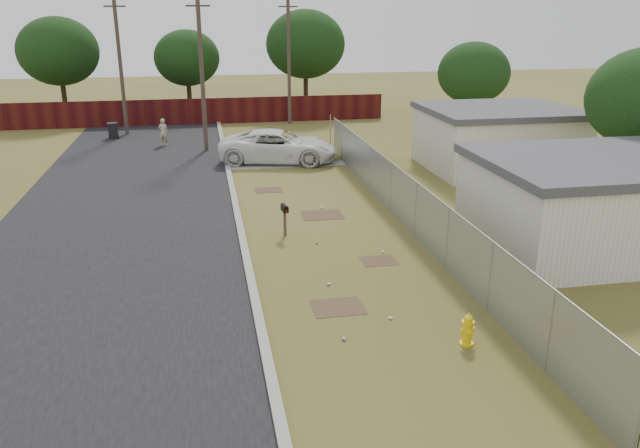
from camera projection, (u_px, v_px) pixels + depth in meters
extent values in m
plane|color=olive|center=(330.00, 242.00, 21.82)|extent=(120.00, 120.00, 0.00)
cube|color=black|center=(130.00, 191.00, 27.93)|extent=(9.00, 60.00, 0.02)
cube|color=#A4A099|center=(231.00, 185.00, 28.71)|extent=(0.25, 60.00, 0.12)
cube|color=#A4A099|center=(286.00, 165.00, 32.50)|extent=(6.20, 1.00, 0.03)
cylinder|color=gray|center=(550.00, 332.00, 13.68)|extent=(0.06, 0.06, 2.00)
cylinder|color=gray|center=(490.00, 278.00, 16.47)|extent=(0.06, 0.06, 2.00)
cylinder|color=gray|center=(448.00, 239.00, 19.25)|extent=(0.06, 0.06, 2.00)
cylinder|color=gray|center=(416.00, 210.00, 22.04)|extent=(0.06, 0.06, 2.00)
cylinder|color=gray|center=(391.00, 187.00, 24.83)|extent=(0.06, 0.06, 2.00)
cylinder|color=gray|center=(371.00, 169.00, 27.61)|extent=(0.06, 0.06, 2.00)
cylinder|color=gray|center=(355.00, 155.00, 30.40)|extent=(0.06, 0.06, 2.00)
cylinder|color=gray|center=(342.00, 143.00, 33.19)|extent=(0.06, 0.06, 2.00)
cylinder|color=gray|center=(330.00, 132.00, 35.98)|extent=(0.06, 0.06, 2.00)
cylinder|color=gray|center=(408.00, 175.00, 22.64)|extent=(0.04, 26.00, 0.04)
cube|color=gray|center=(407.00, 202.00, 22.97)|extent=(0.01, 26.00, 2.00)
cube|color=black|center=(408.00, 220.00, 23.21)|extent=(0.03, 26.00, 0.60)
cube|color=#45120E|center=(175.00, 112.00, 43.70)|extent=(30.00, 0.12, 1.80)
cylinder|color=#493A30|center=(202.00, 71.00, 34.51)|extent=(0.24, 0.24, 9.00)
cube|color=#493A30|center=(198.00, 6.00, 33.41)|extent=(1.30, 0.10, 0.10)
cylinder|color=#493A30|center=(120.00, 63.00, 39.21)|extent=(0.24, 0.24, 9.00)
cube|color=#493A30|center=(114.00, 6.00, 38.10)|extent=(1.30, 0.10, 0.10)
cylinder|color=#493A30|center=(289.00, 59.00, 43.00)|extent=(0.24, 0.24, 9.00)
cube|color=#493A30|center=(288.00, 7.00, 41.89)|extent=(1.30, 0.10, 0.10)
cube|color=white|center=(602.00, 206.00, 21.09)|extent=(8.00, 6.00, 2.80)
cube|color=#46464A|center=(609.00, 162.00, 20.59)|extent=(8.32, 6.24, 0.30)
cube|color=white|center=(497.00, 141.00, 31.57)|extent=(7.00, 6.00, 2.80)
cube|color=#46464A|center=(500.00, 110.00, 31.07)|extent=(7.28, 6.24, 0.30)
cylinder|color=#372819|center=(64.00, 97.00, 45.76)|extent=(0.36, 0.36, 3.30)
ellipsoid|color=black|center=(58.00, 51.00, 44.71)|extent=(5.70, 5.70, 4.84)
cylinder|color=#372819|center=(189.00, 95.00, 48.34)|extent=(0.36, 0.36, 2.86)
ellipsoid|color=black|center=(187.00, 58.00, 47.43)|extent=(4.94, 4.94, 4.20)
cylinder|color=#372819|center=(306.00, 90.00, 48.89)|extent=(0.36, 0.36, 3.52)
ellipsoid|color=black|center=(305.00, 44.00, 47.77)|extent=(6.08, 6.08, 5.17)
cylinder|color=#372819|center=(470.00, 114.00, 40.40)|extent=(0.36, 0.36, 2.64)
ellipsoid|color=black|center=(474.00, 73.00, 39.56)|extent=(4.56, 4.56, 3.88)
cylinder|color=#372819|center=(637.00, 165.00, 26.61)|extent=(0.36, 0.36, 2.86)
cylinder|color=yellow|center=(466.00, 343.00, 15.14)|extent=(0.37, 0.37, 0.06)
cylinder|color=yellow|center=(467.00, 333.00, 15.04)|extent=(0.26, 0.26, 0.57)
cylinder|color=yellow|center=(468.00, 322.00, 14.95)|extent=(0.34, 0.34, 0.05)
sphere|color=yellow|center=(468.00, 319.00, 14.92)|extent=(0.25, 0.25, 0.22)
cylinder|color=yellow|center=(469.00, 315.00, 14.88)|extent=(0.04, 0.04, 0.06)
cylinder|color=yellow|center=(462.00, 331.00, 14.98)|extent=(0.11, 0.12, 0.11)
cylinder|color=yellow|center=(472.00, 329.00, 15.06)|extent=(0.11, 0.12, 0.11)
cylinder|color=yellow|center=(470.00, 333.00, 14.89)|extent=(0.15, 0.13, 0.14)
cube|color=brown|center=(285.00, 223.00, 22.30)|extent=(0.10, 0.10, 0.97)
cube|color=black|center=(285.00, 209.00, 22.13)|extent=(0.24, 0.49, 0.17)
cylinder|color=black|center=(285.00, 207.00, 22.10)|extent=(0.24, 0.49, 0.17)
cube|color=#B11E0C|center=(287.00, 211.00, 21.91)|extent=(0.02, 0.04, 0.10)
imported|color=white|center=(278.00, 146.00, 32.99)|extent=(6.64, 4.18, 1.71)
imported|color=tan|center=(163.00, 132.00, 37.06)|extent=(0.68, 0.55, 1.62)
cube|color=black|center=(113.00, 131.00, 39.23)|extent=(0.63, 0.63, 0.92)
cube|color=black|center=(112.00, 123.00, 39.08)|extent=(0.69, 0.69, 0.08)
cylinder|color=black|center=(119.00, 137.00, 39.16)|extent=(0.06, 0.20, 0.19)
cylinder|color=silver|center=(391.00, 318.00, 16.36)|extent=(0.12, 0.12, 0.07)
cylinder|color=#A8A9AD|center=(328.00, 284.00, 18.36)|extent=(0.12, 0.11, 0.07)
cylinder|color=silver|center=(383.00, 252.00, 20.83)|extent=(0.12, 0.12, 0.07)
cylinder|color=#A8A9AD|center=(344.00, 339.00, 15.32)|extent=(0.11, 0.12, 0.07)
cylinder|color=silver|center=(322.00, 208.00, 25.48)|extent=(0.12, 0.12, 0.07)
cylinder|color=#A8A9AD|center=(317.00, 243.00, 21.63)|extent=(0.10, 0.12, 0.07)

